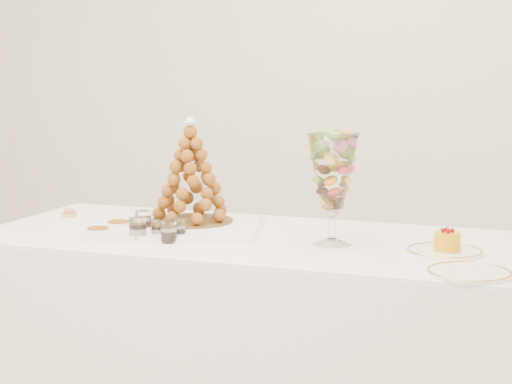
% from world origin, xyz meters
% --- Properties ---
extents(buffet_table, '(2.08, 0.91, 0.78)m').
position_xyz_m(buffet_table, '(0.12, 0.36, 0.39)').
color(buffet_table, white).
rests_on(buffet_table, ground).
extents(lace_tray, '(0.69, 0.59, 0.02)m').
position_xyz_m(lace_tray, '(-0.25, 0.35, 0.79)').
color(lace_tray, white).
rests_on(lace_tray, buffet_table).
extents(macaron_vase, '(0.17, 0.17, 0.36)m').
position_xyz_m(macaron_vase, '(0.33, 0.33, 1.02)').
color(macaron_vase, white).
rests_on(macaron_vase, buffet_table).
extents(cake_plate, '(0.24, 0.24, 0.01)m').
position_xyz_m(cake_plate, '(0.70, 0.33, 0.79)').
color(cake_plate, white).
rests_on(cake_plate, buffet_table).
extents(spare_plate, '(0.24, 0.24, 0.01)m').
position_xyz_m(spare_plate, '(0.81, 0.09, 0.78)').
color(spare_plate, white).
rests_on(spare_plate, buffet_table).
extents(pink_tart, '(0.06, 0.06, 0.04)m').
position_xyz_m(pink_tart, '(-0.75, 0.43, 0.79)').
color(pink_tart, tan).
rests_on(pink_tart, buffet_table).
extents(verrine_a, '(0.06, 0.06, 0.08)m').
position_xyz_m(verrine_a, '(-0.34, 0.28, 0.82)').
color(verrine_a, white).
rests_on(verrine_a, buffet_table).
extents(verrine_b, '(0.05, 0.05, 0.06)m').
position_xyz_m(verrine_b, '(-0.23, 0.19, 0.81)').
color(verrine_b, white).
rests_on(verrine_b, buffet_table).
extents(verrine_c, '(0.06, 0.06, 0.07)m').
position_xyz_m(verrine_c, '(-0.17, 0.22, 0.81)').
color(verrine_c, white).
rests_on(verrine_c, buffet_table).
extents(verrine_d, '(0.07, 0.07, 0.08)m').
position_xyz_m(verrine_d, '(-0.28, 0.14, 0.82)').
color(verrine_d, white).
rests_on(verrine_d, buffet_table).
extents(verrine_e, '(0.06, 0.06, 0.07)m').
position_xyz_m(verrine_e, '(-0.17, 0.15, 0.82)').
color(verrine_e, white).
rests_on(verrine_e, buffet_table).
extents(ramekin_back, '(0.09, 0.09, 0.03)m').
position_xyz_m(ramekin_back, '(-0.44, 0.28, 0.79)').
color(ramekin_back, white).
rests_on(ramekin_back, buffet_table).
extents(ramekin_front, '(0.08, 0.08, 0.03)m').
position_xyz_m(ramekin_front, '(-0.45, 0.16, 0.79)').
color(ramekin_front, white).
rests_on(ramekin_front, buffet_table).
extents(croquembouche, '(0.31, 0.31, 0.38)m').
position_xyz_m(croquembouche, '(-0.23, 0.43, 0.98)').
color(croquembouche, brown).
rests_on(croquembouche, lace_tray).
extents(mousse_cake, '(0.08, 0.08, 0.07)m').
position_xyz_m(mousse_cake, '(0.71, 0.33, 0.82)').
color(mousse_cake, orange).
rests_on(mousse_cake, cake_plate).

